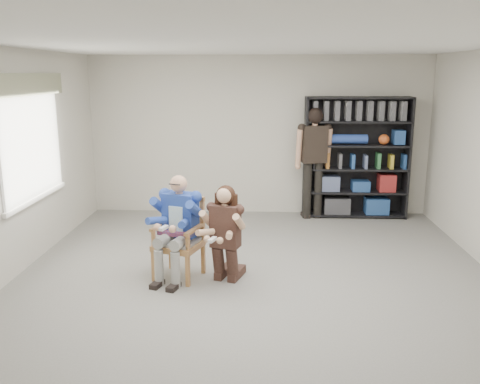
# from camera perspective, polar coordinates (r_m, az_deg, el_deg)

# --- Properties ---
(room_shell) EXTENTS (6.00, 7.00, 2.80)m
(room_shell) POSITION_cam_1_polar(r_m,az_deg,el_deg) (5.62, 1.76, 2.06)
(room_shell) COLOR beige
(room_shell) RESTS_ON ground
(floor) EXTENTS (6.00, 7.00, 0.01)m
(floor) POSITION_cam_1_polar(r_m,az_deg,el_deg) (6.05, 1.67, -11.06)
(floor) COLOR slate
(floor) RESTS_ON ground
(window_left) EXTENTS (0.16, 2.00, 1.75)m
(window_left) POSITION_cam_1_polar(r_m,az_deg,el_deg) (7.24, -22.27, 5.43)
(window_left) COLOR silver
(window_left) RESTS_ON room_shell
(armchair) EXTENTS (0.73, 0.71, 1.00)m
(armchair) POSITION_cam_1_polar(r_m,az_deg,el_deg) (6.31, -6.95, -5.24)
(armchair) COLOR #AB833C
(armchair) RESTS_ON floor
(seated_man) EXTENTS (0.78, 0.92, 1.30)m
(seated_man) POSITION_cam_1_polar(r_m,az_deg,el_deg) (6.26, -6.99, -3.93)
(seated_man) COLOR #263F94
(seated_man) RESTS_ON floor
(kneeling_woman) EXTENTS (0.72, 0.92, 1.19)m
(kneeling_woman) POSITION_cam_1_polar(r_m,az_deg,el_deg) (6.10, -1.76, -4.86)
(kneeling_woman) COLOR #342018
(kneeling_woman) RESTS_ON floor
(bookshelf) EXTENTS (1.80, 0.38, 2.10)m
(bookshelf) POSITION_cam_1_polar(r_m,az_deg,el_deg) (9.06, 12.90, 3.75)
(bookshelf) COLOR black
(bookshelf) RESTS_ON floor
(standing_man) EXTENTS (0.64, 0.44, 1.90)m
(standing_man) POSITION_cam_1_polar(r_m,az_deg,el_deg) (8.84, 8.26, 3.08)
(standing_man) COLOR black
(standing_man) RESTS_ON floor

